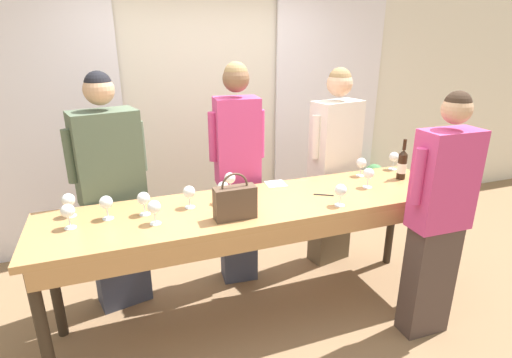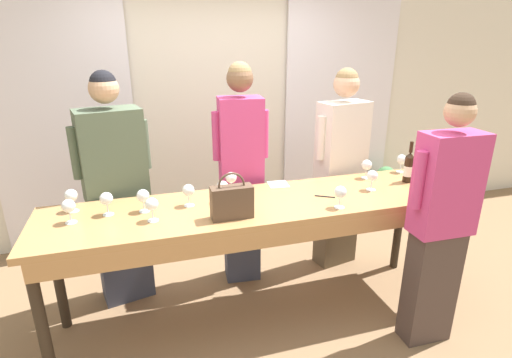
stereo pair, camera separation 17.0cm
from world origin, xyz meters
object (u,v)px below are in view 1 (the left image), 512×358
Objects in this scene: tasting_bar at (261,216)px; wine_glass_by_handbag at (189,192)px; wine_bottle at (402,165)px; guest_olive_jacket at (112,195)px; guest_pink_top at (238,174)px; potted_plant at (373,187)px; host_pouring at (438,219)px; wine_glass_back_mid at (68,201)px; wine_glass_center_left at (154,208)px; wine_glass_center_right at (68,211)px; wine_glass_back_right at (230,179)px; wine_glass_by_bottle at (106,203)px; wine_glass_front_left at (223,188)px; handbag at (235,202)px; wine_glass_front_mid at (144,199)px; guest_cream_sweater at (334,167)px; wine_glass_center_mid at (369,174)px; wine_glass_front_right at (361,163)px; wine_glass_back_left at (394,157)px; wine_glass_near_host at (341,191)px.

wine_glass_by_handbag reaches higher than tasting_bar.
guest_olive_jacket is (-2.25, 0.49, -0.14)m from wine_bottle.
potted_plant is (1.96, 0.76, -0.65)m from guest_pink_top.
guest_olive_jacket is 1.05× the size of host_pouring.
guest_olive_jacket is 0.98× the size of guest_pink_top.
wine_glass_center_left is at bearing -31.23° from wine_glass_back_mid.
guest_pink_top is at bearing 23.03° from wine_glass_center_right.
wine_glass_back_right is at bearing -117.24° from guest_pink_top.
wine_bottle is at bearing 3.93° from tasting_bar.
tasting_bar is 1.72× the size of host_pouring.
wine_glass_by_bottle is (-0.87, -0.17, -0.00)m from wine_glass_back_right.
potted_plant is at bearing 26.67° from wine_glass_by_handbag.
guest_olive_jacket is at bearing 147.14° from wine_glass_front_left.
wine_glass_by_handbag is 0.69m from guest_pink_top.
handbag reaches higher than wine_glass_front_mid.
wine_glass_center_right is at bearing -166.26° from guest_cream_sweater.
wine_glass_center_mid is (-0.38, -0.08, -0.01)m from wine_bottle.
handbag reaches higher than wine_glass_center_mid.
host_pouring is (1.07, -0.55, 0.05)m from tasting_bar.
wine_glass_center_right is 3.53m from potted_plant.
guest_olive_jacket is at bearing 134.58° from handbag.
potted_plant is (2.22, 1.23, -0.73)m from wine_glass_front_left.
guest_olive_jacket is at bearing -165.58° from potted_plant.
wine_glass_front_left and wine_glass_back_right have the same top height.
potted_plant is at bearing 18.95° from wine_glass_back_mid.
wine_glass_center_left is (-2.00, -0.16, -0.01)m from wine_bottle.
wine_glass_back_mid is 1.00× the size of wine_glass_back_right.
wine_glass_by_bottle is (-2.01, -0.15, -0.00)m from wine_glass_front_right.
guest_olive_jacket is at bearing 160.07° from wine_glass_back_right.
wine_glass_back_left is 0.09× the size of guest_olive_jacket.
tasting_bar is at bearing -7.02° from wine_glass_front_mid.
tasting_bar is 1.28m from wine_glass_back_mid.
tasting_bar is 0.59m from wine_glass_near_host.
wine_glass_back_mid is at bearing -164.64° from guest_pink_top.
wine_glass_center_right is (-0.99, -0.06, 0.00)m from wine_glass_front_left.
wine_glass_near_host is (-0.77, -0.31, -0.01)m from wine_bottle.
wine_glass_by_bottle is 0.09× the size of guest_olive_jacket.
handbag reaches higher than wine_glass_near_host.
guest_pink_top is (0.99, 0.00, 0.05)m from guest_olive_jacket.
tasting_bar is 1.14m from guest_olive_jacket.
wine_glass_center_left and wine_glass_back_left have the same top height.
wine_glass_near_host is at bearing -4.51° from handbag.
wine_glass_front_mid is at bearing 179.75° from wine_bottle.
wine_glass_back_left is at bearing -31.68° from guest_cream_sweater.
handbag is 0.45m from wine_glass_back_right.
host_pouring reaches higher than wine_glass_back_right.
wine_glass_back_mid is (-1.00, 0.40, -0.00)m from handbag.
guest_pink_top is (0.26, 0.47, -0.08)m from wine_glass_front_left.
wine_glass_center_mid is at bearing 30.70° from wine_glass_near_host.
wine_glass_back_left is (0.48, 0.30, 0.00)m from wine_glass_center_mid.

